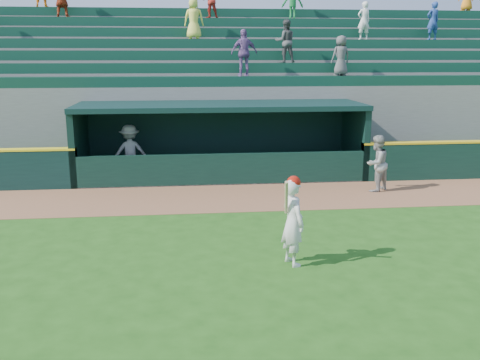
{
  "coord_description": "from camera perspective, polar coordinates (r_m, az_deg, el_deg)",
  "views": [
    {
      "loc": [
        -1.23,
        -9.91,
        4.02
      ],
      "look_at": [
        0.0,
        1.6,
        1.3
      ],
      "focal_mm": 40.0,
      "sensor_mm": 36.0,
      "label": 1
    }
  ],
  "objects": [
    {
      "name": "stands",
      "position": [
        22.58,
        -3.04,
        9.11
      ],
      "size": [
        34.5,
        6.25,
        7.51
      ],
      "color": "slate",
      "rests_on": "ground"
    },
    {
      "name": "batter_at_plate",
      "position": [
        10.41,
        5.65,
        -4.31
      ],
      "size": [
        0.6,
        0.84,
        1.8
      ],
      "color": "silver",
      "rests_on": "ground"
    },
    {
      "name": "ground",
      "position": [
        10.77,
        0.91,
        -8.71
      ],
      "size": [
        120.0,
        120.0,
        0.0
      ],
      "primitive_type": "plane",
      "color": "#204D13",
      "rests_on": "ground"
    },
    {
      "name": "dugout_player_inside",
      "position": [
        18.01,
        -11.65,
        2.96
      ],
      "size": [
        1.25,
        0.85,
        1.79
      ],
      "primitive_type": "imported",
      "rotation": [
        0.0,
        0.0,
        3.31
      ],
      "color": "#AAAAA4",
      "rests_on": "ground"
    },
    {
      "name": "dugout",
      "position": [
        18.16,
        -2.15,
        4.79
      ],
      "size": [
        9.4,
        2.8,
        2.46
      ],
      "color": "slate",
      "rests_on": "ground"
    },
    {
      "name": "warning_track",
      "position": [
        15.4,
        -1.3,
        -1.9
      ],
      "size": [
        40.0,
        3.0,
        0.01
      ],
      "primitive_type": "cube",
      "color": "brown",
      "rests_on": "ground"
    },
    {
      "name": "dugout_player_front",
      "position": [
        16.5,
        14.35,
        1.72
      ],
      "size": [
        1.04,
        1.0,
        1.7
      ],
      "primitive_type": "imported",
      "rotation": [
        0.0,
        0.0,
        3.76
      ],
      "color": "gray",
      "rests_on": "ground"
    }
  ]
}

